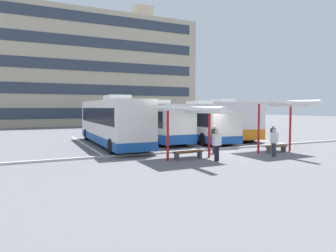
# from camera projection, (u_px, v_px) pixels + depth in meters

# --- Properties ---
(ground_plane) EXTENTS (160.00, 160.00, 0.00)m
(ground_plane) POSITION_uv_depth(u_px,v_px,m) (218.00, 151.00, 20.15)
(ground_plane) COLOR slate
(terminal_building) EXTENTS (33.78, 10.17, 21.20)m
(terminal_building) POSITION_uv_depth(u_px,v_px,m) (97.00, 71.00, 52.72)
(terminal_building) COLOR tan
(terminal_building) RESTS_ON ground
(coach_bus_0) EXTENTS (2.77, 12.39, 3.78)m
(coach_bus_0) POSITION_uv_depth(u_px,v_px,m) (112.00, 122.00, 23.22)
(coach_bus_0) COLOR silver
(coach_bus_0) RESTS_ON ground
(coach_bus_1) EXTENTS (2.91, 11.45, 3.52)m
(coach_bus_1) POSITION_uv_depth(u_px,v_px,m) (150.00, 122.00, 26.48)
(coach_bus_1) COLOR silver
(coach_bus_1) RESTS_ON ground
(coach_bus_2) EXTENTS (3.52, 12.53, 3.46)m
(coach_bus_2) POSITION_uv_depth(u_px,v_px,m) (192.00, 122.00, 27.39)
(coach_bus_2) COLOR silver
(coach_bus_2) RESTS_ON ground
(coach_bus_3) EXTENTS (3.60, 12.71, 3.68)m
(coach_bus_3) POSITION_uv_depth(u_px,v_px,m) (214.00, 120.00, 30.13)
(coach_bus_3) COLOR silver
(coach_bus_3) RESTS_ON ground
(lane_stripe_0) EXTENTS (0.16, 14.00, 0.01)m
(lane_stripe_0) POSITION_uv_depth(u_px,v_px,m) (85.00, 145.00, 23.71)
(lane_stripe_0) COLOR white
(lane_stripe_0) RESTS_ON ground
(lane_stripe_1) EXTENTS (0.16, 14.00, 0.01)m
(lane_stripe_1) POSITION_uv_depth(u_px,v_px,m) (130.00, 142.00, 25.28)
(lane_stripe_1) COLOR white
(lane_stripe_1) RESTS_ON ground
(lane_stripe_2) EXTENTS (0.16, 14.00, 0.01)m
(lane_stripe_2) POSITION_uv_depth(u_px,v_px,m) (170.00, 140.00, 26.85)
(lane_stripe_2) COLOR white
(lane_stripe_2) RESTS_ON ground
(lane_stripe_3) EXTENTS (0.16, 14.00, 0.01)m
(lane_stripe_3) POSITION_uv_depth(u_px,v_px,m) (205.00, 138.00, 28.42)
(lane_stripe_3) COLOR white
(lane_stripe_3) RESTS_ON ground
(lane_stripe_4) EXTENTS (0.16, 14.00, 0.01)m
(lane_stripe_4) POSITION_uv_depth(u_px,v_px,m) (237.00, 137.00, 30.00)
(lane_stripe_4) COLOR white
(lane_stripe_4) RESTS_ON ground
(waiting_shelter_0) EXTENTS (3.67, 4.83, 3.01)m
(waiting_shelter_0) POSITION_uv_depth(u_px,v_px,m) (192.00, 110.00, 16.66)
(waiting_shelter_0) COLOR red
(waiting_shelter_0) RESTS_ON ground
(bench_0) EXTENTS (1.88, 0.57, 0.45)m
(bench_0) POSITION_uv_depth(u_px,v_px,m) (188.00, 153.00, 17.14)
(bench_0) COLOR brown
(bench_0) RESTS_ON ground
(waiting_shelter_1) EXTENTS (3.73, 5.01, 3.37)m
(waiting_shelter_1) POSITION_uv_depth(u_px,v_px,m) (279.00, 104.00, 19.35)
(waiting_shelter_1) COLOR red
(waiting_shelter_1) RESTS_ON ground
(bench_1) EXTENTS (1.66, 0.53, 0.45)m
(bench_1) POSITION_uv_depth(u_px,v_px,m) (276.00, 147.00, 19.63)
(bench_1) COLOR brown
(bench_1) RESTS_ON ground
(platform_kerb) EXTENTS (44.00, 0.24, 0.12)m
(platform_kerb) POSITION_uv_depth(u_px,v_px,m) (213.00, 149.00, 20.69)
(platform_kerb) COLOR #ADADA8
(platform_kerb) RESTS_ON ground
(waiting_passenger_0) EXTENTS (0.53, 0.32, 1.72)m
(waiting_passenger_0) POSITION_uv_depth(u_px,v_px,m) (217.00, 143.00, 16.38)
(waiting_passenger_0) COLOR black
(waiting_passenger_0) RESTS_ON ground
(waiting_passenger_1) EXTENTS (0.30, 0.54, 1.75)m
(waiting_passenger_1) POSITION_uv_depth(u_px,v_px,m) (214.00, 137.00, 19.33)
(waiting_passenger_1) COLOR #33384C
(waiting_passenger_1) RESTS_ON ground
(waiting_passenger_2) EXTENTS (0.51, 0.37, 1.59)m
(waiting_passenger_2) POSITION_uv_depth(u_px,v_px,m) (273.00, 135.00, 22.31)
(waiting_passenger_2) COLOR black
(waiting_passenger_2) RESTS_ON ground
(waiting_passenger_3) EXTENTS (0.29, 0.50, 1.65)m
(waiting_passenger_3) POSITION_uv_depth(u_px,v_px,m) (274.00, 141.00, 17.83)
(waiting_passenger_3) COLOR #33384C
(waiting_passenger_3) RESTS_ON ground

